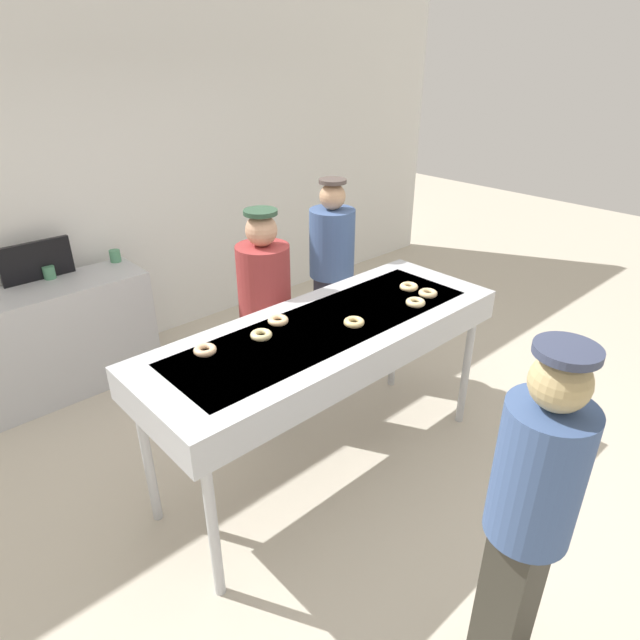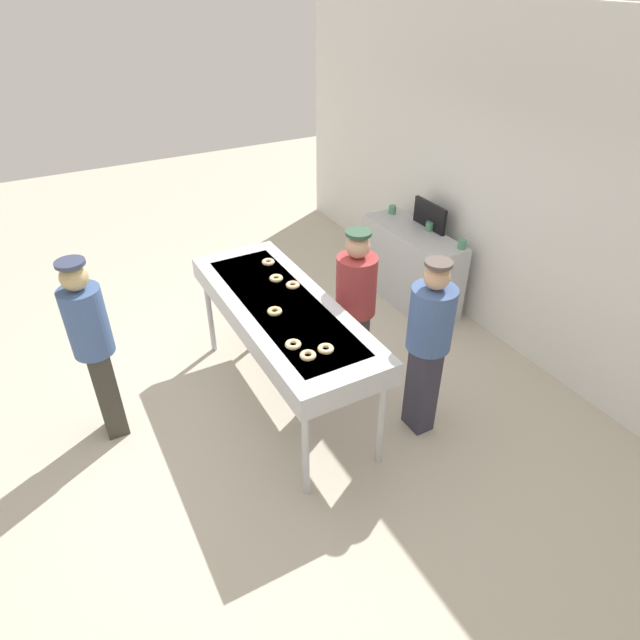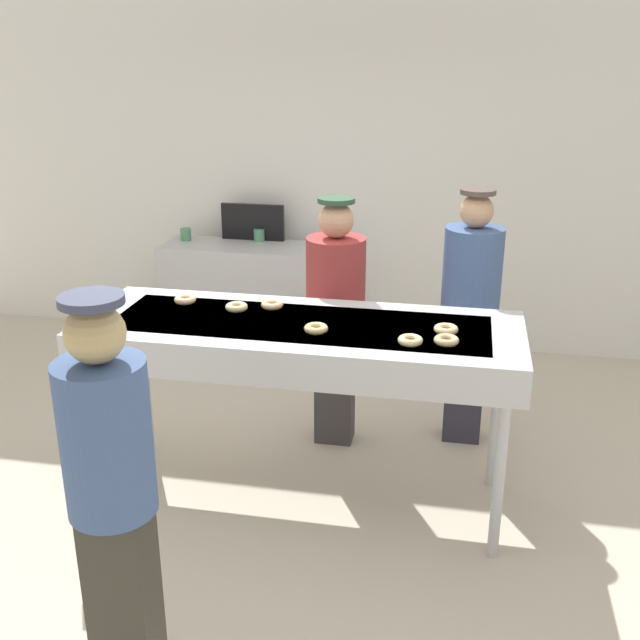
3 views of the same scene
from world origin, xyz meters
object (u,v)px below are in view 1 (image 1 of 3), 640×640
object	(u,v)px
plain_donut_2	(278,320)
paper_cup_0	(115,256)
plain_donut_3	(428,293)
plain_donut_5	(409,287)
worker_baker	(265,306)
customer_waiting	(528,515)
menu_display	(36,261)
plain_donut_4	(205,350)
paper_cup_1	(49,272)
fryer_conveyor	(327,339)
plain_donut_0	(261,335)
prep_counter	(62,339)
plain_donut_6	(354,322)
worker_assistant	(332,266)
plain_donut_1	(416,302)

from	to	relation	value
plain_donut_2	paper_cup_0	distance (m)	2.09
plain_donut_3	paper_cup_0	distance (m)	2.67
plain_donut_5	paper_cup_0	world-z (taller)	plain_donut_5
worker_baker	customer_waiting	distance (m)	2.25
plain_donut_3	menu_display	world-z (taller)	menu_display
plain_donut_4	paper_cup_1	distance (m)	2.08
fryer_conveyor	plain_donut_4	size ratio (longest dim) A/B	18.93
fryer_conveyor	worker_baker	world-z (taller)	worker_baker
worker_baker	plain_donut_0	bearing A→B (deg)	45.00
plain_donut_5	prep_counter	bearing A→B (deg)	128.58
fryer_conveyor	plain_donut_6	size ratio (longest dim) A/B	18.93
prep_counter	menu_display	world-z (taller)	menu_display
plain_donut_0	paper_cup_0	size ratio (longest dim) A/B	1.24
prep_counter	worker_baker	bearing A→B (deg)	-54.96
plain_donut_4	worker_baker	world-z (taller)	worker_baker
fryer_conveyor	worker_baker	size ratio (longest dim) A/B	1.46
plain_donut_4	paper_cup_0	xyz separation A→B (m)	(0.40, 2.09, -0.13)
plain_donut_2	plain_donut_6	bearing A→B (deg)	-45.63
plain_donut_6	worker_assistant	world-z (taller)	worker_assistant
fryer_conveyor	prep_counter	world-z (taller)	fryer_conveyor
plain_donut_2	menu_display	distance (m)	2.22
worker_baker	paper_cup_1	xyz separation A→B (m)	(-0.92, 1.57, 0.04)
plain_donut_3	worker_assistant	distance (m)	1.05
fryer_conveyor	plain_donut_3	xyz separation A→B (m)	(0.77, -0.15, 0.12)
plain_donut_2	prep_counter	world-z (taller)	plain_donut_2
fryer_conveyor	paper_cup_0	xyz separation A→B (m)	(-0.31, 2.28, -0.01)
plain_donut_1	plain_donut_6	size ratio (longest dim) A/B	1.00
fryer_conveyor	paper_cup_1	xyz separation A→B (m)	(-0.86, 2.27, -0.01)
plain_donut_1	plain_donut_4	size ratio (longest dim) A/B	1.00
plain_donut_6	customer_waiting	world-z (taller)	customer_waiting
paper_cup_1	menu_display	size ratio (longest dim) A/B	0.19
worker_baker	paper_cup_0	xyz separation A→B (m)	(-0.38, 1.58, 0.04)
plain_donut_4	plain_donut_1	bearing A→B (deg)	-16.32
plain_donut_4	plain_donut_6	xyz separation A→B (m)	(0.82, -0.31, 0.00)
customer_waiting	menu_display	size ratio (longest dim) A/B	3.15
plain_donut_4	worker_assistant	xyz separation A→B (m)	(1.60, 0.69, -0.13)
customer_waiting	paper_cup_1	xyz separation A→B (m)	(-0.50, 3.78, 0.02)
fryer_conveyor	prep_counter	xyz separation A→B (m)	(-0.92, 2.11, -0.51)
fryer_conveyor	customer_waiting	world-z (taller)	customer_waiting
fryer_conveyor	plain_donut_6	world-z (taller)	plain_donut_6
worker_baker	customer_waiting	size ratio (longest dim) A/B	0.95
plain_donut_0	worker_assistant	bearing A→B (deg)	30.68
plain_donut_0	plain_donut_6	bearing A→B (deg)	-26.15
plain_donut_3	customer_waiting	distance (m)	1.77
plain_donut_1	fryer_conveyor	bearing A→B (deg)	162.50
plain_donut_6	paper_cup_1	xyz separation A→B (m)	(-0.97, 2.39, -0.13)
fryer_conveyor	plain_donut_2	bearing A→B (deg)	134.85
plain_donut_2	plain_donut_0	bearing A→B (deg)	-157.08
plain_donut_0	prep_counter	size ratio (longest dim) A/B	0.09
plain_donut_0	worker_assistant	world-z (taller)	worker_assistant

